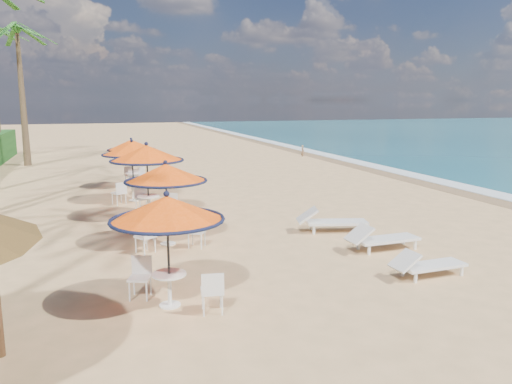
% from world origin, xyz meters
% --- Properties ---
extents(ground, '(160.00, 160.00, 0.00)m').
position_xyz_m(ground, '(0.00, 0.00, 0.00)').
color(ground, tan).
rests_on(ground, ground).
extents(foam_strip, '(1.20, 140.00, 0.04)m').
position_xyz_m(foam_strip, '(9.30, 10.00, 0.00)').
color(foam_strip, white).
rests_on(foam_strip, ground).
extents(wetsand_band, '(1.40, 140.00, 0.02)m').
position_xyz_m(wetsand_band, '(8.40, 10.00, 0.00)').
color(wetsand_band, olive).
rests_on(wetsand_band, ground).
extents(station_0, '(2.16, 2.16, 2.26)m').
position_xyz_m(station_0, '(-5.37, -0.29, 1.72)').
color(station_0, black).
rests_on(station_0, ground).
extents(station_1, '(2.23, 2.23, 2.33)m').
position_xyz_m(station_1, '(-4.84, 3.89, 1.70)').
color(station_1, black).
rests_on(station_1, ground).
extents(station_2, '(2.45, 2.47, 2.55)m').
position_xyz_m(station_2, '(-4.91, 7.37, 1.95)').
color(station_2, black).
rests_on(station_2, ground).
extents(station_3, '(2.32, 2.32, 2.42)m').
position_xyz_m(station_3, '(-5.23, 10.37, 1.84)').
color(station_3, black).
rests_on(station_3, ground).
extents(station_4, '(2.16, 2.16, 2.25)m').
position_xyz_m(station_4, '(-4.96, 13.71, 1.65)').
color(station_4, black).
rests_on(station_4, ground).
extents(lounger_near, '(1.81, 0.63, 0.64)m').
position_xyz_m(lounger_near, '(0.30, -0.48, 0.30)').
color(lounger_near, silver).
rests_on(lounger_near, ground).
extents(lounger_mid, '(2.03, 0.70, 0.72)m').
position_xyz_m(lounger_mid, '(0.43, 1.61, 0.34)').
color(lounger_mid, silver).
rests_on(lounger_mid, ground).
extents(lounger_far, '(2.20, 1.17, 0.75)m').
position_xyz_m(lounger_far, '(0.00, 3.73, 0.35)').
color(lounger_far, silver).
rests_on(lounger_far, ground).
extents(palm_6, '(5.00, 5.00, 8.26)m').
position_xyz_m(palm_6, '(-10.46, 23.45, 7.52)').
color(palm_6, brown).
rests_on(palm_6, ground).
extents(person, '(0.22, 0.32, 0.87)m').
position_xyz_m(person, '(7.27, 22.60, 0.43)').
color(person, brown).
rests_on(person, ground).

